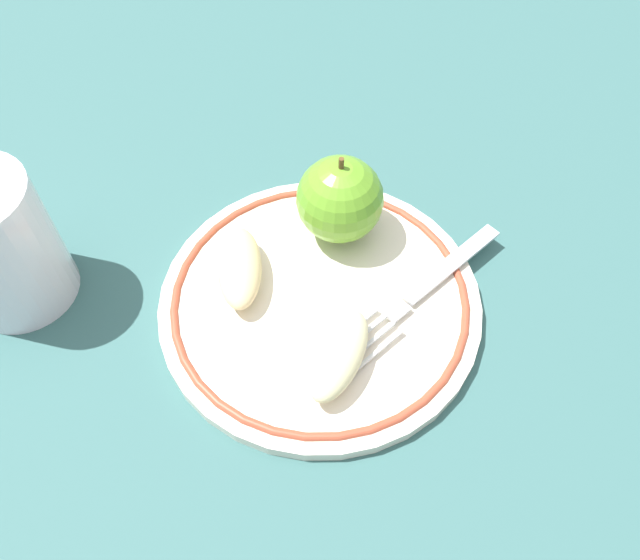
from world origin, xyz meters
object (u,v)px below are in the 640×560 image
(plate, at_px, (320,301))
(apple_slice_front, at_px, (240,268))
(fork, at_px, (421,294))
(apple_red_whole, at_px, (340,199))
(apple_slice_back, at_px, (334,355))

(plate, relative_size, apple_slice_front, 3.25)
(plate, distance_m, fork, 0.07)
(apple_red_whole, distance_m, apple_slice_back, 0.12)
(apple_slice_front, height_order, fork, apple_slice_front)
(plate, bearing_deg, fork, 84.23)
(plate, distance_m, apple_slice_back, 0.06)
(apple_red_whole, xyz_separation_m, fork, (0.07, 0.05, -0.03))
(plate, distance_m, apple_slice_front, 0.06)
(apple_red_whole, bearing_deg, apple_slice_back, -8.90)
(apple_slice_back, relative_size, fork, 0.46)
(apple_red_whole, relative_size, apple_slice_back, 1.02)
(plate, distance_m, apple_red_whole, 0.08)
(apple_slice_front, relative_size, apple_slice_back, 1.00)
(apple_red_whole, bearing_deg, fork, 36.19)
(plate, xyz_separation_m, fork, (0.01, 0.07, 0.01))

